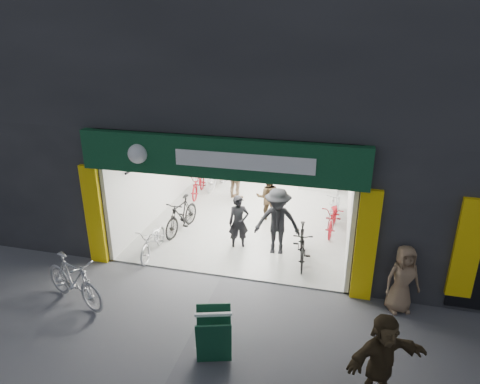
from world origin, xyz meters
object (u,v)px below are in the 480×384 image
at_px(parked_bike, 74,280).
at_px(pedestrian_near, 403,279).
at_px(sandwich_board, 214,335).
at_px(bike_left_front, 153,240).
at_px(bike_right_front, 302,245).

xyz_separation_m(parked_bike, pedestrian_near, (6.84, 1.45, 0.20)).
relative_size(pedestrian_near, sandwich_board, 1.57).
relative_size(bike_left_front, bike_right_front, 0.96).
height_order(bike_left_front, pedestrian_near, pedestrian_near).
xyz_separation_m(bike_left_front, pedestrian_near, (6.08, -0.90, 0.34)).
bearing_deg(bike_left_front, parked_bike, -111.09).
distance_m(bike_left_front, sandwich_board, 4.21).
height_order(bike_right_front, pedestrian_near, pedestrian_near).
distance_m(bike_right_front, sandwich_board, 3.96).
bearing_deg(bike_right_front, bike_left_front, -178.88).
xyz_separation_m(bike_right_front, parked_bike, (-4.60, -2.90, 0.06)).
bearing_deg(bike_right_front, sandwich_board, -113.90).
bearing_deg(sandwich_board, bike_left_front, 112.62).
distance_m(pedestrian_near, sandwich_board, 4.13).
bearing_deg(bike_right_front, parked_bike, -154.71).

